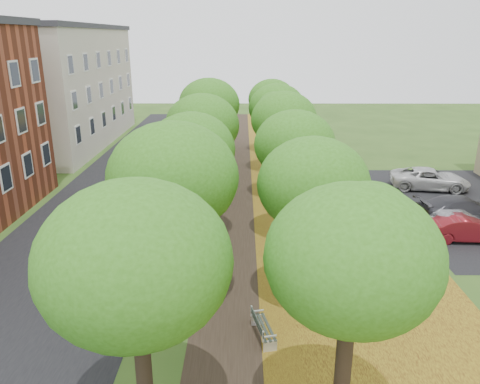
{
  "coord_description": "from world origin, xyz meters",
  "views": [
    {
      "loc": [
        0.18,
        -9.31,
        9.42
      ],
      "look_at": [
        0.06,
        11.38,
        2.5
      ],
      "focal_mm": 35.0,
      "sensor_mm": 36.0,
      "label": 1
    }
  ],
  "objects_px": {
    "car_red": "(467,229)",
    "car_grey": "(462,210)",
    "car_white": "(430,179)",
    "car_silver": "(460,222)",
    "bench": "(262,327)"
  },
  "relations": [
    {
      "from": "car_red",
      "to": "car_grey",
      "type": "bearing_deg",
      "value": -16.61
    },
    {
      "from": "bench",
      "to": "car_red",
      "type": "relative_size",
      "value": 0.45
    },
    {
      "from": "car_red",
      "to": "car_white",
      "type": "xyz_separation_m",
      "value": [
        1.27,
        8.08,
        0.07
      ]
    },
    {
      "from": "car_silver",
      "to": "car_grey",
      "type": "bearing_deg",
      "value": -31.42
    },
    {
      "from": "bench",
      "to": "car_silver",
      "type": "distance_m",
      "value": 13.29
    },
    {
      "from": "car_silver",
      "to": "car_white",
      "type": "bearing_deg",
      "value": -14.06
    },
    {
      "from": "car_grey",
      "to": "car_white",
      "type": "distance_m",
      "value": 5.81
    },
    {
      "from": "car_grey",
      "to": "car_white",
      "type": "height_order",
      "value": "car_grey"
    },
    {
      "from": "car_silver",
      "to": "car_grey",
      "type": "height_order",
      "value": "car_grey"
    },
    {
      "from": "bench",
      "to": "car_grey",
      "type": "height_order",
      "value": "car_grey"
    },
    {
      "from": "car_red",
      "to": "car_white",
      "type": "distance_m",
      "value": 8.18
    },
    {
      "from": "bench",
      "to": "car_white",
      "type": "bearing_deg",
      "value": -49.1
    },
    {
      "from": "bench",
      "to": "car_white",
      "type": "height_order",
      "value": "car_white"
    },
    {
      "from": "car_white",
      "to": "car_silver",
      "type": "bearing_deg",
      "value": 179.16
    },
    {
      "from": "car_silver",
      "to": "bench",
      "type": "bearing_deg",
      "value": 125.83
    }
  ]
}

